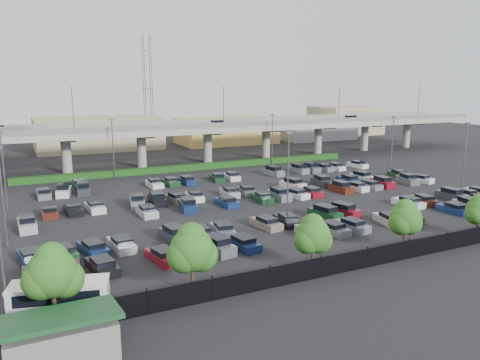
% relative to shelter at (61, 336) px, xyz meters
% --- Properties ---
extents(ground, '(280.00, 280.00, 0.00)m').
position_rel_shelter_xyz_m(ground, '(30.00, 31.00, -1.39)').
color(ground, black).
extents(overpass, '(150.00, 13.00, 15.80)m').
position_rel_shelter_xyz_m(overpass, '(29.78, 62.99, 5.58)').
color(overpass, gray).
rests_on(overpass, ground).
extents(hedge, '(66.00, 1.60, 1.10)m').
position_rel_shelter_xyz_m(hedge, '(30.00, 56.00, -0.84)').
color(hedge, '#123C11').
rests_on(hedge, ground).
extents(fence, '(70.00, 0.10, 2.00)m').
position_rel_shelter_xyz_m(fence, '(29.95, 3.00, -0.48)').
color(fence, black).
rests_on(fence, ground).
extents(tree_row, '(65.07, 3.66, 5.94)m').
position_rel_shelter_xyz_m(tree_row, '(30.70, 4.47, 2.13)').
color(tree_row, '#332316').
rests_on(tree_row, ground).
extents(shelter, '(6.80, 4.59, 3.15)m').
position_rel_shelter_xyz_m(shelter, '(0.00, 0.00, 0.00)').
color(shelter, slate).
rests_on(shelter, ground).
extents(shuttle_bus, '(7.25, 4.04, 2.21)m').
position_rel_shelter_xyz_m(shuttle_bus, '(0.48, 6.32, -0.18)').
color(shuttle_bus, silver).
rests_on(shuttle_bus, ground).
extents(parked_cars, '(63.13, 41.60, 1.67)m').
position_rel_shelter_xyz_m(parked_cars, '(29.16, 27.23, -0.77)').
color(parked_cars, '#595D61').
rests_on(parked_cars, ground).
extents(light_poles, '(66.90, 48.38, 10.30)m').
position_rel_shelter_xyz_m(light_poles, '(25.88, 33.00, 4.85)').
color(light_poles, '#4A4A4F').
rests_on(light_poles, ground).
extents(distant_buildings, '(138.00, 24.00, 9.00)m').
position_rel_shelter_xyz_m(distant_buildings, '(42.38, 92.81, 2.36)').
color(distant_buildings, gray).
rests_on(distant_buildings, ground).
extents(comm_tower, '(2.40, 2.40, 30.00)m').
position_rel_shelter_xyz_m(comm_tower, '(34.00, 105.00, 14.23)').
color(comm_tower, '#4A4A4F').
rests_on(comm_tower, ground).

